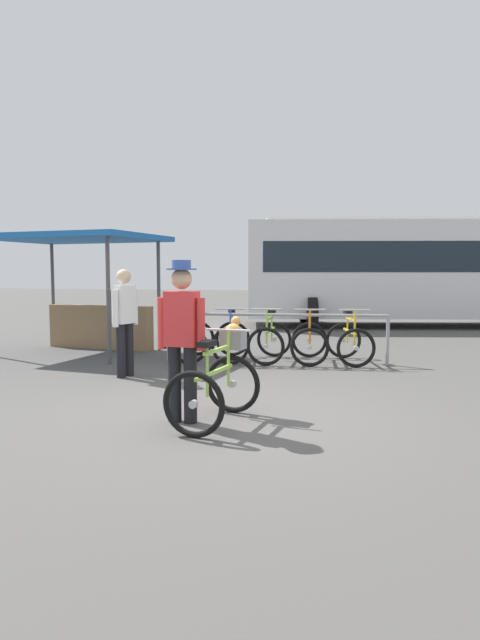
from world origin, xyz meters
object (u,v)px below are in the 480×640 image
Objects in this scene: racked_bike_teal at (193,339)px; racked_bike_blue at (231,340)px; racked_bike_lime at (270,341)px; racked_bike_orange at (309,341)px; racked_bike_yellow at (349,342)px; featured_bicycle at (219,377)px; bus_distant at (420,267)px; market_stall at (88,282)px; pedestrian_with_backpack at (123,316)px; person_with_featured_bike at (182,334)px.

racked_bike_blue is at bearing 4.91° from racked_bike_teal.
racked_bike_orange is (0.70, 0.06, 0.00)m from racked_bike_lime.
featured_bicycle reaches higher than racked_bike_yellow.
racked_bike_lime is at bearing -175.09° from racked_bike_orange.
market_stall is at bearing -136.57° from bus_distant.
racked_bike_teal is at bearing -122.69° from bus_distant.
racked_bike_teal is 1.03× the size of racked_bike_orange.
market_stall reaches higher than pedestrian_with_backpack.
racked_bike_blue is at bearing 55.81° from pedestrian_with_backpack.
racked_bike_teal and racked_bike_lime have the same top height.
bus_distant is (3.30, 7.19, 1.37)m from racked_bike_lime.
racked_bike_orange is 4.38m from person_with_featured_bike.
pedestrian_with_backpack is 10.54m from bus_distant.
person_with_featured_bike is (-0.37, -0.12, 0.46)m from featured_bicycle.
racked_bike_yellow is at bearing 4.91° from racked_bike_orange.
bus_distant reaches higher than racked_bike_orange.
featured_bicycle is (1.47, -3.93, 0.12)m from racked_bike_teal.
racked_bike_teal is 8.79m from bus_distant.
featured_bicycle reaches higher than racked_bike_orange.
racked_bike_orange is at bearing 4.91° from racked_bike_blue.
featured_bicycle is (0.77, -3.99, 0.12)m from racked_bike_blue.
racked_bike_blue is 0.72× the size of pedestrian_with_backpack.
bus_distant reaches higher than racked_bike_yellow.
racked_bike_blue is 2.31m from pedestrian_with_backpack.
racked_bike_blue and racked_bike_orange have the same top height.
featured_bicycle is 0.76× the size of pedestrian_with_backpack.
racked_bike_lime is at bearing 4.91° from racked_bike_teal.
person_with_featured_bike is at bearing -53.65° from pedestrian_with_backpack.
racked_bike_lime is at bearing -7.41° from market_stall.
racked_bike_teal is at bearing -175.09° from racked_bike_orange.
racked_bike_blue is at bearing -10.14° from market_stall.
person_with_featured_bike is (-0.99, -4.23, 0.58)m from racked_bike_orange.
person_with_featured_bike is at bearing -107.55° from bus_distant.
racked_bike_orange is 0.94× the size of racked_bike_yellow.
pedestrian_with_backpack is (-1.96, -1.91, 0.57)m from racked_bike_lime.
racked_bike_teal is 1.96m from pedestrian_with_backpack.
racked_bike_orange is at bearing 4.91° from racked_bike_lime.
racked_bike_lime is at bearing -175.09° from racked_bike_yellow.
racked_bike_blue is at bearing -118.85° from bus_distant.
pedestrian_with_backpack is at bearing -52.84° from market_stall.
racked_bike_yellow is at bearing -4.10° from market_stall.
racked_bike_orange is at bearing 4.91° from racked_bike_teal.
racked_bike_orange is at bearing 36.63° from pedestrian_with_backpack.
pedestrian_with_backpack reaches higher than racked_bike_yellow.
racked_bike_yellow is 0.75× the size of pedestrian_with_backpack.
racked_bike_teal is at bearing 72.61° from pedestrian_with_backpack.
racked_bike_teal is 1.01× the size of racked_bike_blue.
person_with_featured_bike is 0.51× the size of market_stall.
racked_bike_blue is 0.35× the size of market_stall.
market_stall is (-4.48, 0.43, 1.03)m from racked_bike_orange.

